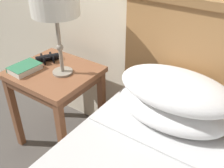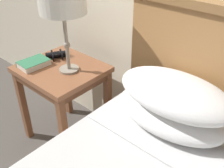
% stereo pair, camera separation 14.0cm
% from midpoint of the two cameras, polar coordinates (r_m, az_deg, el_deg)
% --- Properties ---
extents(nightstand, '(0.54, 0.49, 0.63)m').
position_cam_midpoint_polar(nightstand, '(1.83, -8.64, 1.06)').
color(nightstand, brown).
rests_on(nightstand, ground_plane).
extents(book_on_nightstand, '(0.15, 0.20, 0.04)m').
position_cam_midpoint_polar(book_on_nightstand, '(1.83, -14.63, 4.34)').
color(book_on_nightstand, silver).
rests_on(book_on_nightstand, nightstand).
extents(binoculars_pair, '(0.16, 0.16, 0.05)m').
position_cam_midpoint_polar(binoculars_pair, '(1.91, -9.86, 6.27)').
color(binoculars_pair, black).
rests_on(binoculars_pair, nightstand).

